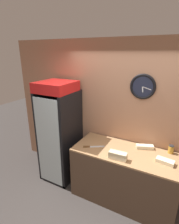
{
  "coord_description": "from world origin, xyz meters",
  "views": [
    {
      "loc": [
        0.64,
        -1.54,
        2.48
      ],
      "look_at": [
        -0.66,
        0.91,
        1.51
      ],
      "focal_mm": 28.0,
      "sensor_mm": 36.0,
      "label": 1
    }
  ],
  "objects_px": {
    "sandwich_flat_left": "(145,147)",
    "condiment_jar": "(171,149)",
    "sandwich_stack_bottom": "(118,157)",
    "chefs_knife": "(91,147)",
    "sandwich_stack_middle": "(118,154)",
    "beverage_cooler": "(61,127)",
    "sandwich_flat_right": "(165,161)"
  },
  "relations": [
    {
      "from": "sandwich_stack_bottom",
      "to": "sandwich_flat_right",
      "type": "relative_size",
      "value": 1.03
    },
    {
      "from": "sandwich_stack_middle",
      "to": "beverage_cooler",
      "type": "bearing_deg",
      "value": 166.47
    },
    {
      "from": "sandwich_stack_bottom",
      "to": "sandwich_stack_middle",
      "type": "height_order",
      "value": "sandwich_stack_middle"
    },
    {
      "from": "sandwich_stack_bottom",
      "to": "condiment_jar",
      "type": "height_order",
      "value": "condiment_jar"
    },
    {
      "from": "sandwich_flat_left",
      "to": "sandwich_flat_right",
      "type": "distance_m",
      "value": 0.45
    },
    {
      "from": "beverage_cooler",
      "to": "sandwich_flat_right",
      "type": "bearing_deg",
      "value": -2.54
    },
    {
      "from": "sandwich_flat_right",
      "to": "condiment_jar",
      "type": "distance_m",
      "value": 0.34
    },
    {
      "from": "beverage_cooler",
      "to": "chefs_knife",
      "type": "bearing_deg",
      "value": -14.07
    },
    {
      "from": "beverage_cooler",
      "to": "condiment_jar",
      "type": "bearing_deg",
      "value": 7.04
    },
    {
      "from": "sandwich_stack_bottom",
      "to": "sandwich_flat_left",
      "type": "xyz_separation_m",
      "value": [
        0.3,
        0.51,
        0.0
      ]
    },
    {
      "from": "sandwich_stack_middle",
      "to": "sandwich_flat_left",
      "type": "bearing_deg",
      "value": 59.35
    },
    {
      "from": "condiment_jar",
      "to": "sandwich_stack_bottom",
      "type": "bearing_deg",
      "value": -141.47
    },
    {
      "from": "sandwich_flat_left",
      "to": "condiment_jar",
      "type": "height_order",
      "value": "condiment_jar"
    },
    {
      "from": "sandwich_stack_bottom",
      "to": "condiment_jar",
      "type": "bearing_deg",
      "value": 38.53
    },
    {
      "from": "sandwich_flat_right",
      "to": "chefs_knife",
      "type": "distance_m",
      "value": 1.17
    },
    {
      "from": "sandwich_stack_middle",
      "to": "sandwich_flat_left",
      "type": "height_order",
      "value": "sandwich_stack_middle"
    },
    {
      "from": "condiment_jar",
      "to": "beverage_cooler",
      "type": "bearing_deg",
      "value": -172.96
    },
    {
      "from": "beverage_cooler",
      "to": "sandwich_flat_left",
      "type": "distance_m",
      "value": 1.6
    },
    {
      "from": "chefs_knife",
      "to": "sandwich_stack_bottom",
      "type": "bearing_deg",
      "value": -12.75
    },
    {
      "from": "sandwich_stack_middle",
      "to": "condiment_jar",
      "type": "height_order",
      "value": "condiment_jar"
    },
    {
      "from": "beverage_cooler",
      "to": "chefs_knife",
      "type": "distance_m",
      "value": 0.79
    },
    {
      "from": "sandwich_stack_bottom",
      "to": "condiment_jar",
      "type": "distance_m",
      "value": 0.89
    },
    {
      "from": "chefs_knife",
      "to": "sandwich_stack_middle",
      "type": "bearing_deg",
      "value": -12.75
    },
    {
      "from": "chefs_knife",
      "to": "condiment_jar",
      "type": "relative_size",
      "value": 2.37
    },
    {
      "from": "sandwich_flat_right",
      "to": "chefs_knife",
      "type": "relative_size",
      "value": 0.82
    },
    {
      "from": "sandwich_flat_left",
      "to": "sandwich_stack_middle",
      "type": "bearing_deg",
      "value": -120.65
    },
    {
      "from": "sandwich_stack_middle",
      "to": "sandwich_flat_right",
      "type": "height_order",
      "value": "sandwich_stack_middle"
    },
    {
      "from": "sandwich_stack_middle",
      "to": "sandwich_flat_left",
      "type": "relative_size",
      "value": 0.93
    },
    {
      "from": "beverage_cooler",
      "to": "sandwich_flat_right",
      "type": "distance_m",
      "value": 1.94
    },
    {
      "from": "beverage_cooler",
      "to": "sandwich_flat_right",
      "type": "relative_size",
      "value": 7.41
    },
    {
      "from": "sandwich_stack_middle",
      "to": "chefs_knife",
      "type": "bearing_deg",
      "value": 167.25
    },
    {
      "from": "sandwich_flat_left",
      "to": "sandwich_stack_bottom",
      "type": "bearing_deg",
      "value": -120.65
    }
  ]
}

